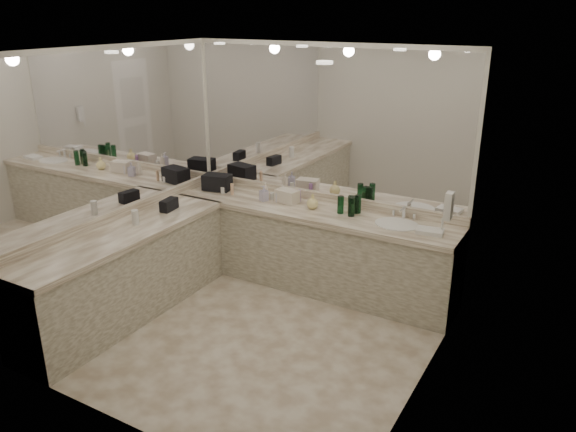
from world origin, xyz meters
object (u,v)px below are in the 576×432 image
Objects in this scene: black_toiletry_bag at (217,183)px; soap_bottle_a at (266,190)px; cream_cosmetic_case at (287,196)px; sink at (397,225)px; soap_bottle_c at (313,201)px; hand_towel at (430,231)px; soap_bottle_b at (264,193)px; wall_phone at (449,206)px.

black_toiletry_bag and soap_bottle_a have the same top height.
cream_cosmetic_case is at bearing 1.19° from black_toiletry_bag.
soap_bottle_c is at bearing 179.38° from sink.
cream_cosmetic_case is at bearing 173.28° from soap_bottle_c.
hand_towel is at bearing -3.87° from soap_bottle_a.
hand_towel is at bearing 5.09° from cream_cosmetic_case.
sink is 2.23m from black_toiletry_bag.
black_toiletry_bag reaches higher than hand_towel.
black_toiletry_bag reaches higher than soap_bottle_b.
sink is 1.76× the size of hand_towel.
cream_cosmetic_case is 1.37× the size of soap_bottle_a.
wall_phone is 2.00m from cream_cosmetic_case.
black_toiletry_bag is 2.58m from hand_towel.
black_toiletry_bag is 1.28m from soap_bottle_c.
hand_towel is (0.35, -0.06, 0.03)m from sink.
black_toiletry_bag is (-2.83, 0.53, -0.36)m from wall_phone.
sink is 1.78× the size of cream_cosmetic_case.
soap_bottle_c is at bearing 3.59° from soap_bottle_b.
wall_phone is 1.68m from soap_bottle_c.
wall_phone reaches higher than soap_bottle_a.
black_toiletry_bag is 1.75× the size of soap_bottle_a.
hand_towel is at bearing -1.10° from soap_bottle_b.
soap_bottle_a is at bearing -174.46° from cream_cosmetic_case.
cream_cosmetic_case reaches higher than sink.
wall_phone is at bearing -18.19° from soap_bottle_c.
black_toiletry_bag is at bearing -169.78° from cream_cosmetic_case.
soap_bottle_a reaches higher than soap_bottle_c.
sink is 2.43× the size of soap_bottle_a.
hand_towel is at bearing 119.99° from wall_phone.
soap_bottle_c is (0.33, -0.04, 0.01)m from cream_cosmetic_case.
sink is 1.83× the size of wall_phone.
soap_bottle_a is (0.65, 0.04, -0.00)m from black_toiletry_bag.
hand_towel is 1.42× the size of soap_bottle_b.
cream_cosmetic_case is 0.99× the size of hand_towel.
soap_bottle_a is (-0.29, 0.02, 0.02)m from cream_cosmetic_case.
wall_phone is 2.90m from black_toiletry_bag.
black_toiletry_bag is 0.65m from soap_bottle_a.
soap_bottle_c is (-1.55, 0.51, -0.37)m from wall_phone.
cream_cosmetic_case is (-1.89, 0.55, -0.38)m from wall_phone.
cream_cosmetic_case is at bearing 163.76° from wall_phone.
soap_bottle_b is 1.09× the size of soap_bottle_c.
black_toiletry_bag is 0.94m from cream_cosmetic_case.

